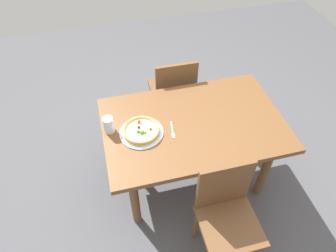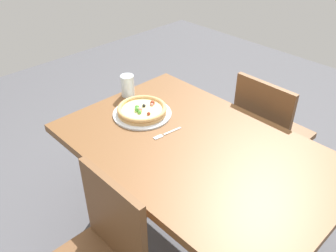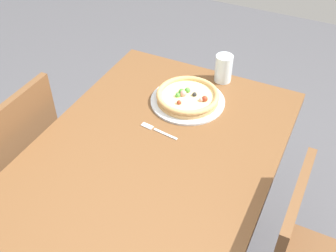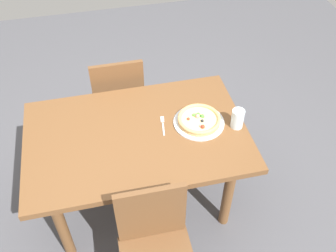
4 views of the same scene
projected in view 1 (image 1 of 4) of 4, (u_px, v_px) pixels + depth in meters
ground_plane at (189, 176)px, 2.90m from camera, size 6.00×6.00×0.00m
dining_table at (193, 131)px, 2.44m from camera, size 1.38×0.90×0.73m
chair_near at (173, 91)px, 2.98m from camera, size 0.40×0.40×0.88m
chair_far at (227, 214)px, 2.11m from camera, size 0.40×0.40×0.88m
plate at (141, 133)px, 2.29m from camera, size 0.33×0.33×0.01m
pizza at (141, 130)px, 2.27m from camera, size 0.28×0.28×0.05m
fork at (173, 131)px, 2.30m from camera, size 0.04×0.17×0.00m
drinking_glass at (109, 125)px, 2.26m from camera, size 0.08×0.08×0.13m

